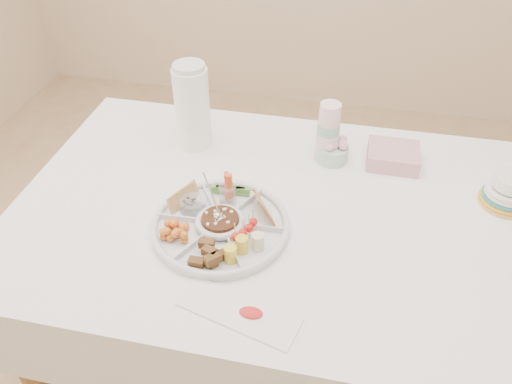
% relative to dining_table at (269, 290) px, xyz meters
% --- Properties ---
extents(floor, '(4.00, 4.00, 0.00)m').
position_rel_dining_table_xyz_m(floor, '(0.00, 0.00, -0.38)').
color(floor, tan).
rests_on(floor, ground).
extents(dining_table, '(1.52, 1.02, 0.76)m').
position_rel_dining_table_xyz_m(dining_table, '(0.00, 0.00, 0.00)').
color(dining_table, white).
rests_on(dining_table, floor).
extents(party_tray, '(0.40, 0.40, 0.04)m').
position_rel_dining_table_xyz_m(party_tray, '(-0.12, -0.12, 0.40)').
color(party_tray, silver).
rests_on(party_tray, dining_table).
extents(bean_dip, '(0.11, 0.11, 0.04)m').
position_rel_dining_table_xyz_m(bean_dip, '(-0.12, -0.12, 0.41)').
color(bean_dip, '#502E12').
rests_on(bean_dip, party_tray).
extents(tortillas, '(0.11, 0.11, 0.06)m').
position_rel_dining_table_xyz_m(tortillas, '(-0.01, -0.05, 0.42)').
color(tortillas, '#B6824F').
rests_on(tortillas, party_tray).
extents(carrot_cucumber, '(0.11, 0.11, 0.09)m').
position_rel_dining_table_xyz_m(carrot_cucumber, '(-0.13, 0.01, 0.44)').
color(carrot_cucumber, '#F65727').
rests_on(carrot_cucumber, party_tray).
extents(pita_raisins, '(0.11, 0.11, 0.06)m').
position_rel_dining_table_xyz_m(pita_raisins, '(-0.24, -0.06, 0.42)').
color(pita_raisins, tan).
rests_on(pita_raisins, party_tray).
extents(cherries, '(0.10, 0.10, 0.04)m').
position_rel_dining_table_xyz_m(cherries, '(-0.23, -0.19, 0.42)').
color(cherries, orange).
rests_on(cherries, party_tray).
extents(granola_chunks, '(0.11, 0.11, 0.05)m').
position_rel_dining_table_xyz_m(granola_chunks, '(-0.12, -0.25, 0.42)').
color(granola_chunks, brown).
rests_on(granola_chunks, party_tray).
extents(banana_tomato, '(0.11, 0.11, 0.09)m').
position_rel_dining_table_xyz_m(banana_tomato, '(-0.01, -0.18, 0.44)').
color(banana_tomato, '#EACA5F').
rests_on(banana_tomato, party_tray).
extents(cup_stack, '(0.09, 0.09, 0.21)m').
position_rel_dining_table_xyz_m(cup_stack, '(0.13, 0.28, 0.48)').
color(cup_stack, beige).
rests_on(cup_stack, dining_table).
extents(thermos, '(0.12, 0.12, 0.30)m').
position_rel_dining_table_xyz_m(thermos, '(-0.32, 0.28, 0.53)').
color(thermos, white).
rests_on(thermos, dining_table).
extents(flower_bowl, '(0.11, 0.11, 0.08)m').
position_rel_dining_table_xyz_m(flower_bowl, '(0.15, 0.28, 0.42)').
color(flower_bowl, '#9CC2A9').
rests_on(flower_bowl, dining_table).
extents(napkin_stack, '(0.16, 0.14, 0.05)m').
position_rel_dining_table_xyz_m(napkin_stack, '(0.35, 0.30, 0.41)').
color(napkin_stack, '#D495A2').
rests_on(napkin_stack, dining_table).
extents(plate_stack, '(0.19, 0.19, 0.09)m').
position_rel_dining_table_xyz_m(plate_stack, '(0.67, 0.16, 0.43)').
color(plate_stack, '#EFDA55').
rests_on(plate_stack, dining_table).
extents(placemat, '(0.31, 0.17, 0.01)m').
position_rel_dining_table_xyz_m(placemat, '(-0.01, -0.38, 0.38)').
color(placemat, silver).
rests_on(placemat, dining_table).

